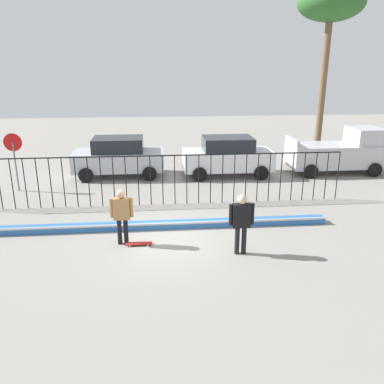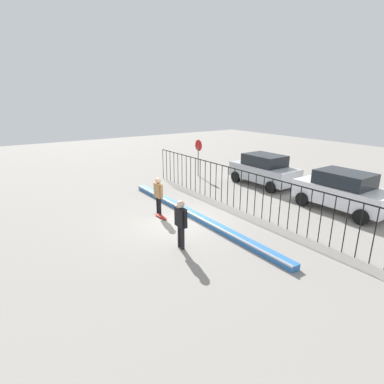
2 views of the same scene
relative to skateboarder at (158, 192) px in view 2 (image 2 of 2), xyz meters
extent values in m
plane|color=gray|center=(1.30, 0.34, -1.04)|extent=(60.00, 60.00, 0.00)
cube|color=#2D6BB7|center=(1.30, 1.11, -0.93)|extent=(11.00, 0.36, 0.22)
cylinder|color=#B2B2B7|center=(1.30, 0.93, -0.82)|extent=(11.00, 0.09, 0.09)
cylinder|color=black|center=(-5.70, 3.47, -0.06)|extent=(0.04, 0.04, 1.97)
cylinder|color=black|center=(-5.23, 3.47, -0.06)|extent=(0.04, 0.04, 1.97)
cylinder|color=black|center=(-4.77, 3.47, -0.06)|extent=(0.04, 0.04, 1.97)
cylinder|color=black|center=(-4.30, 3.47, -0.06)|extent=(0.04, 0.04, 1.97)
cylinder|color=black|center=(-3.83, 3.47, -0.06)|extent=(0.04, 0.04, 1.97)
cylinder|color=black|center=(-3.37, 3.47, -0.06)|extent=(0.04, 0.04, 1.97)
cylinder|color=black|center=(-2.90, 3.47, -0.06)|extent=(0.04, 0.04, 1.97)
cylinder|color=black|center=(-2.43, 3.47, -0.06)|extent=(0.04, 0.04, 1.97)
cylinder|color=black|center=(-1.97, 3.47, -0.06)|extent=(0.04, 0.04, 1.97)
cylinder|color=black|center=(-1.50, 3.47, -0.06)|extent=(0.04, 0.04, 1.97)
cylinder|color=black|center=(-1.03, 3.47, -0.06)|extent=(0.04, 0.04, 1.97)
cylinder|color=black|center=(-0.57, 3.47, -0.06)|extent=(0.04, 0.04, 1.97)
cylinder|color=black|center=(-0.10, 3.47, -0.06)|extent=(0.04, 0.04, 1.97)
cylinder|color=black|center=(0.37, 3.47, -0.06)|extent=(0.04, 0.04, 1.97)
cylinder|color=black|center=(0.83, 3.47, -0.06)|extent=(0.04, 0.04, 1.97)
cylinder|color=black|center=(1.30, 3.47, -0.06)|extent=(0.04, 0.04, 1.97)
cylinder|color=black|center=(1.77, 3.47, -0.06)|extent=(0.04, 0.04, 1.97)
cylinder|color=black|center=(2.23, 3.47, -0.06)|extent=(0.04, 0.04, 1.97)
cylinder|color=black|center=(2.70, 3.47, -0.06)|extent=(0.04, 0.04, 1.97)
cylinder|color=black|center=(3.17, 3.47, -0.06)|extent=(0.04, 0.04, 1.97)
cylinder|color=black|center=(3.63, 3.47, -0.06)|extent=(0.04, 0.04, 1.97)
cylinder|color=black|center=(4.10, 3.47, -0.06)|extent=(0.04, 0.04, 1.97)
cylinder|color=black|center=(4.57, 3.47, -0.06)|extent=(0.04, 0.04, 1.97)
cylinder|color=black|center=(5.03, 3.47, -0.06)|extent=(0.04, 0.04, 1.97)
cylinder|color=black|center=(5.50, 3.47, -0.06)|extent=(0.04, 0.04, 1.97)
cylinder|color=black|center=(5.97, 3.47, -0.06)|extent=(0.04, 0.04, 1.97)
cylinder|color=black|center=(6.43, 3.47, -0.06)|extent=(0.04, 0.04, 1.97)
cylinder|color=black|center=(6.90, 3.47, -0.06)|extent=(0.04, 0.04, 1.97)
cylinder|color=black|center=(7.37, 3.47, -0.06)|extent=(0.04, 0.04, 1.97)
cylinder|color=black|center=(7.83, 3.47, -0.06)|extent=(0.04, 0.04, 1.97)
cube|color=black|center=(1.30, 3.47, 0.90)|extent=(14.00, 0.04, 0.04)
cylinder|color=black|center=(-0.10, 0.00, -0.64)|extent=(0.14, 0.14, 0.81)
cylinder|color=black|center=(0.10, 0.00, -0.64)|extent=(0.14, 0.14, 0.81)
cube|color=#A87A47|center=(0.00, 0.00, 0.10)|extent=(0.49, 0.21, 0.67)
sphere|color=tan|center=(0.00, 0.00, 0.56)|extent=(0.26, 0.26, 0.26)
cylinder|color=#A87A47|center=(-0.30, 0.00, 0.13)|extent=(0.11, 0.11, 0.60)
cylinder|color=#A87A47|center=(0.30, 0.00, 0.13)|extent=(0.11, 0.11, 0.60)
cube|color=#A51E19|center=(0.48, -0.16, -0.98)|extent=(0.80, 0.20, 0.02)
cylinder|color=silver|center=(0.75, -0.09, -1.02)|extent=(0.05, 0.03, 0.05)
cylinder|color=silver|center=(0.75, -0.24, -1.02)|extent=(0.05, 0.03, 0.05)
cylinder|color=silver|center=(0.21, -0.09, -1.02)|extent=(0.05, 0.03, 0.05)
cylinder|color=silver|center=(0.21, -0.24, -1.02)|extent=(0.05, 0.03, 0.05)
cylinder|color=black|center=(3.33, -0.97, -0.63)|extent=(0.14, 0.14, 0.84)
cylinder|color=black|center=(3.53, -0.97, -0.63)|extent=(0.14, 0.14, 0.84)
cube|color=black|center=(3.43, -0.97, 0.14)|extent=(0.51, 0.22, 0.69)
sphere|color=beige|center=(3.43, -0.97, 0.62)|extent=(0.27, 0.27, 0.27)
cylinder|color=black|center=(3.12, -0.97, 0.17)|extent=(0.11, 0.11, 0.62)
cylinder|color=black|center=(3.73, -0.97, 0.17)|extent=(0.11, 0.11, 0.62)
cube|color=#B7BABF|center=(-0.72, 7.77, -0.25)|extent=(4.30, 1.90, 0.90)
cube|color=#1E2328|center=(-0.72, 7.77, 0.53)|extent=(2.37, 1.71, 0.66)
cylinder|color=black|center=(0.74, 8.72, -0.70)|extent=(0.68, 0.22, 0.68)
cylinder|color=black|center=(0.74, 6.82, -0.70)|extent=(0.68, 0.22, 0.68)
cylinder|color=black|center=(-2.18, 8.72, -0.70)|extent=(0.68, 0.22, 0.68)
cylinder|color=black|center=(-2.18, 6.82, -0.70)|extent=(0.68, 0.22, 0.68)
cube|color=silver|center=(4.54, 7.42, -0.25)|extent=(4.30, 1.90, 0.90)
cube|color=#1E2328|center=(4.54, 7.42, 0.53)|extent=(2.37, 1.71, 0.66)
cylinder|color=black|center=(6.00, 8.37, -0.70)|extent=(0.68, 0.22, 0.68)
cylinder|color=black|center=(6.00, 6.47, -0.70)|extent=(0.68, 0.22, 0.68)
cylinder|color=black|center=(3.08, 8.37, -0.70)|extent=(0.68, 0.22, 0.68)
cylinder|color=black|center=(3.08, 6.47, -0.70)|extent=(0.68, 0.22, 0.68)
cylinder|color=slate|center=(-4.89, 5.79, 0.01)|extent=(0.07, 0.07, 2.10)
cylinder|color=red|center=(-4.89, 5.81, 1.08)|extent=(0.76, 0.02, 0.76)
camera|label=1|loc=(1.07, -11.17, 4.21)|focal=36.98mm
camera|label=2|loc=(11.71, -6.24, 4.09)|focal=28.27mm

